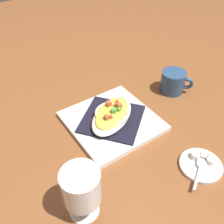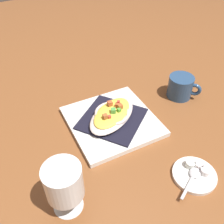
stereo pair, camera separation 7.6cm
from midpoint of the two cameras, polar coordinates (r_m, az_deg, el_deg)
The scene contains 11 objects.
ground_plane at distance 0.79m, azimuth 2.75°, elevation -2.62°, with size 2.60×2.60×0.00m, color brown.
square_plate at distance 0.78m, azimuth 2.77°, elevation -2.20°, with size 0.25×0.25×0.02m, color white.
folded_napkin at distance 0.78m, azimuth 2.79°, elevation -1.63°, with size 0.17×0.17×0.01m, color black.
gratin_dish at distance 0.76m, azimuth 2.84°, elevation -0.60°, with size 0.21×0.18×0.04m.
coffee_mug at distance 0.91m, azimuth 17.37°, elevation 5.12°, with size 0.09×0.10×0.08m.
stemmed_glass at distance 0.55m, azimuth -6.70°, elevation -15.93°, with size 0.08×0.08×0.14m.
creamer_saucer at distance 0.70m, azimuth 20.95°, elevation -13.19°, with size 0.11×0.11×0.01m, color white.
spoon at distance 0.69m, azimuth 21.01°, elevation -13.04°, with size 0.10×0.07×0.01m.
creamer_cup_0 at distance 0.70m, azimuth 23.10°, elevation -12.26°, with size 0.02×0.02×0.02m, color white.
creamer_cup_1 at distance 0.71m, azimuth 21.82°, elevation -11.13°, with size 0.02×0.02×0.02m, color white.
creamer_cup_2 at distance 0.70m, azimuth 20.10°, elevation -11.06°, with size 0.02×0.02×0.02m, color white.
Camera 2 is at (-0.26, -0.51, 0.55)m, focal length 40.93 mm.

